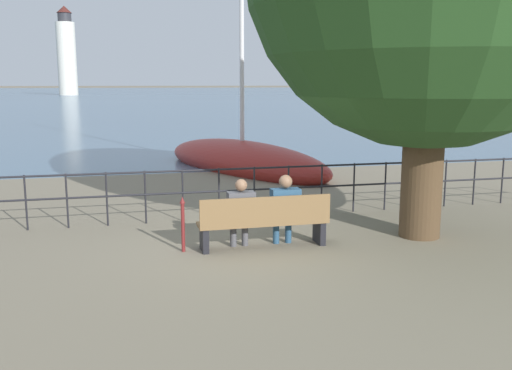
{
  "coord_description": "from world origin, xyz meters",
  "views": [
    {
      "loc": [
        -2.34,
        -8.97,
        2.73
      ],
      "look_at": [
        0.0,
        0.5,
        0.97
      ],
      "focal_mm": 40.0,
      "sensor_mm": 36.0,
      "label": 1
    }
  ],
  "objects_px": {
    "sailboat_1": "(242,159)",
    "harbor_lighthouse": "(67,54)",
    "seated_person_left": "(241,210)",
    "closed_umbrella": "(183,221)",
    "seated_person_right": "(285,206)",
    "park_bench": "(264,222)"
  },
  "relations": [
    {
      "from": "sailboat_1",
      "to": "harbor_lighthouse",
      "type": "height_order",
      "value": "harbor_lighthouse"
    },
    {
      "from": "seated_person_right",
      "to": "harbor_lighthouse",
      "type": "xyz_separation_m",
      "value": [
        -12.39,
        125.59,
        8.23
      ]
    },
    {
      "from": "seated_person_left",
      "to": "seated_person_right",
      "type": "distance_m",
      "value": 0.76
    },
    {
      "from": "seated_person_right",
      "to": "harbor_lighthouse",
      "type": "distance_m",
      "value": 126.46
    },
    {
      "from": "seated_person_left",
      "to": "seated_person_right",
      "type": "bearing_deg",
      "value": -0.21
    },
    {
      "from": "seated_person_right",
      "to": "sailboat_1",
      "type": "xyz_separation_m",
      "value": [
        1.17,
        8.59,
        -0.35
      ]
    },
    {
      "from": "closed_umbrella",
      "to": "harbor_lighthouse",
      "type": "distance_m",
      "value": 126.28
    },
    {
      "from": "seated_person_right",
      "to": "sailboat_1",
      "type": "relative_size",
      "value": 0.1
    },
    {
      "from": "sailboat_1",
      "to": "harbor_lighthouse",
      "type": "distance_m",
      "value": 118.1
    },
    {
      "from": "harbor_lighthouse",
      "to": "sailboat_1",
      "type": "bearing_deg",
      "value": -83.39
    },
    {
      "from": "closed_umbrella",
      "to": "sailboat_1",
      "type": "xyz_separation_m",
      "value": [
        2.89,
        8.55,
        -0.19
      ]
    },
    {
      "from": "park_bench",
      "to": "closed_umbrella",
      "type": "height_order",
      "value": "closed_umbrella"
    },
    {
      "from": "sailboat_1",
      "to": "closed_umbrella",
      "type": "bearing_deg",
      "value": -131.73
    },
    {
      "from": "park_bench",
      "to": "closed_umbrella",
      "type": "bearing_deg",
      "value": 174.94
    },
    {
      "from": "closed_umbrella",
      "to": "seated_person_left",
      "type": "bearing_deg",
      "value": -2.18
    },
    {
      "from": "seated_person_left",
      "to": "harbor_lighthouse",
      "type": "bearing_deg",
      "value": 95.29
    },
    {
      "from": "seated_person_right",
      "to": "closed_umbrella",
      "type": "bearing_deg",
      "value": 178.69
    },
    {
      "from": "park_bench",
      "to": "sailboat_1",
      "type": "distance_m",
      "value": 8.8
    },
    {
      "from": "park_bench",
      "to": "seated_person_left",
      "type": "bearing_deg",
      "value": 167.86
    },
    {
      "from": "seated_person_left",
      "to": "sailboat_1",
      "type": "xyz_separation_m",
      "value": [
        1.93,
        8.58,
        -0.33
      ]
    },
    {
      "from": "seated_person_left",
      "to": "closed_umbrella",
      "type": "distance_m",
      "value": 0.97
    },
    {
      "from": "closed_umbrella",
      "to": "sailboat_1",
      "type": "height_order",
      "value": "sailboat_1"
    }
  ]
}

